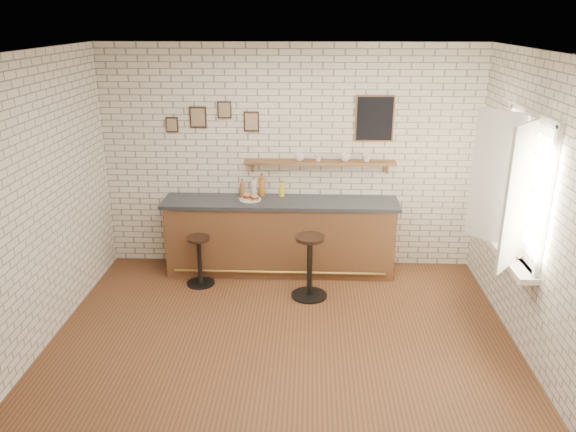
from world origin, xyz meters
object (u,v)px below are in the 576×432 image
Objects in this scene: bar_counter at (280,236)px; sandwich_plate at (250,199)px; condiment_bottle_yellow at (282,190)px; bar_stool_left at (199,259)px; bitters_bottle_white at (254,188)px; book_upper at (508,252)px; ciabatta_sandwich at (251,196)px; bitters_bottle_amber at (262,187)px; shelf_cup_a at (300,157)px; bitters_bottle_brown at (242,189)px; book_lower at (508,253)px; shelf_cup_b at (318,158)px; shelf_cup_d at (367,158)px; bar_stool_right at (310,264)px; shelf_cup_c at (345,157)px.

sandwich_plate is at bearing 178.44° from bar_counter.
bar_stool_left is at bearing -147.85° from condiment_bottle_yellow.
bitters_bottle_white reaches higher than sandwich_plate.
condiment_bottle_yellow is 1.02× the size of book_upper.
bitters_bottle_amber is (0.13, 0.18, 0.08)m from ciabatta_sandwich.
shelf_cup_a reaches higher than bitters_bottle_white.
bitters_bottle_brown is 1.07× the size of book_lower.
bar_counter is 13.32× the size of ciabatta_sandwich.
book_upper is at bearing -16.21° from bar_stool_left.
shelf_cup_b is at bearing 22.27° from bar_counter.
bitters_bottle_white is 3.31m from book_upper.
shelf_cup_d is 0.53× the size of book_upper.
sandwich_plate is at bearing -126.81° from bitters_bottle_amber.
bar_stool_right is 1.53m from shelf_cup_c.
shelf_cup_b is (0.75, 0.01, 0.41)m from bitters_bottle_amber.
ciabatta_sandwich is 1.25m from bar_stool_right.
bitters_bottle_white reaches higher than book_lower.
condiment_bottle_yellow is 1.61× the size of shelf_cup_c.
condiment_bottle_yellow is (0.01, 0.20, 0.59)m from bar_counter.
bitters_bottle_brown is at bearing 172.18° from shelf_cup_d.
shelf_cup_a is at bearing 16.64° from ciabatta_sandwich.
bitters_bottle_amber is 2.82× the size of shelf_cup_d.
bitters_bottle_amber is at bearing 142.80° from bar_counter.
bar_counter is 2.92m from book_lower.
book_upper is (2.00, -1.67, -0.59)m from shelf_cup_b.
shelf_cup_b is (0.48, 0.01, 0.45)m from condiment_bottle_yellow.
shelf_cup_d reaches higher than ciabatta_sandwich.
shelf_cup_b is 2.67m from book_lower.
shelf_cup_b is at bearing 0.63° from condiment_bottle_yellow.
bitters_bottle_brown is 0.34× the size of bar_stool_left.
bitters_bottle_brown is 1.47m from bar_stool_right.
ciabatta_sandwich is 0.44m from condiment_bottle_yellow.
book_lower is at bearing -26.97° from ciabatta_sandwich.
bitters_bottle_brown reaches higher than ciabatta_sandwich.
bar_counter is 1.36m from shelf_cup_c.
sandwich_plate is 0.91× the size of bitters_bottle_amber.
bitters_bottle_brown reaches higher than sandwich_plate.
sandwich_plate reaches higher than bar_counter.
bar_stool_right is (0.39, -0.93, -0.67)m from condiment_bottle_yellow.
condiment_bottle_yellow reaches higher than bar_stool_right.
bar_stool_left is (-0.50, -0.65, -0.75)m from bitters_bottle_brown.
shelf_cup_b is (0.24, 0.00, -0.00)m from shelf_cup_a.
bitters_bottle_amber is at bearing 0.00° from bitters_bottle_brown.
shelf_cup_b is 0.46× the size of book_lower.
shelf_cup_c reaches higher than book_lower.
shelf_cup_a is 0.60m from shelf_cup_c.
shelf_cup_d is (1.13, 0.20, 1.04)m from bar_counter.
bitters_bottle_white is 0.31× the size of bar_stool_right.
condiment_bottle_yellow reaches higher than bar_stool_left.
bitters_bottle_white is (0.16, 0.00, 0.01)m from bitters_bottle_brown.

